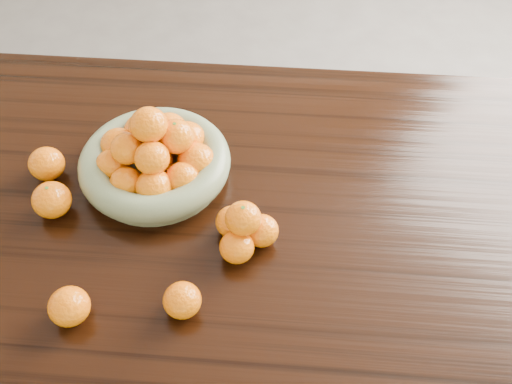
# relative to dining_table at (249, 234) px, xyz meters

# --- Properties ---
(ground) EXTENTS (5.00, 5.00, 0.00)m
(ground) POSITION_rel_dining_table_xyz_m (0.00, 0.00, -0.66)
(ground) COLOR #5A5754
(ground) RESTS_ON ground
(dining_table) EXTENTS (2.00, 1.00, 0.75)m
(dining_table) POSITION_rel_dining_table_xyz_m (0.00, 0.00, 0.00)
(dining_table) COLOR black
(dining_table) RESTS_ON ground
(fruit_bowl) EXTENTS (0.33, 0.33, 0.18)m
(fruit_bowl) POSITION_rel_dining_table_xyz_m (-0.21, 0.09, 0.14)
(fruit_bowl) COLOR #717E5C
(fruit_bowl) RESTS_ON dining_table
(orange_pyramid) EXTENTS (0.13, 0.13, 0.11)m
(orange_pyramid) POSITION_rel_dining_table_xyz_m (-0.00, -0.09, 0.13)
(orange_pyramid) COLOR orange
(orange_pyramid) RESTS_ON dining_table
(loose_orange_0) EXTENTS (0.08, 0.08, 0.08)m
(loose_orange_0) POSITION_rel_dining_table_xyz_m (-0.41, -0.04, 0.13)
(loose_orange_0) COLOR orange
(loose_orange_0) RESTS_ON dining_table
(loose_orange_1) EXTENTS (0.08, 0.08, 0.07)m
(loose_orange_1) POSITION_rel_dining_table_xyz_m (-0.30, -0.28, 0.12)
(loose_orange_1) COLOR orange
(loose_orange_1) RESTS_ON dining_table
(loose_orange_2) EXTENTS (0.07, 0.07, 0.07)m
(loose_orange_2) POSITION_rel_dining_table_xyz_m (-0.10, -0.25, 0.12)
(loose_orange_2) COLOR orange
(loose_orange_2) RESTS_ON dining_table
(loose_orange_3) EXTENTS (0.08, 0.08, 0.07)m
(loose_orange_3) POSITION_rel_dining_table_xyz_m (-0.45, 0.06, 0.13)
(loose_orange_3) COLOR orange
(loose_orange_3) RESTS_ON dining_table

